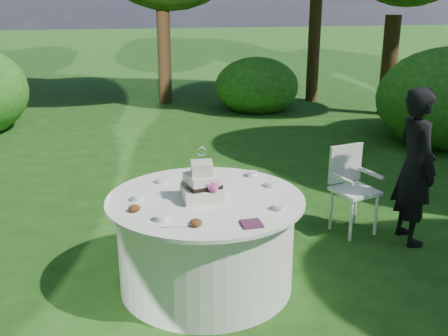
% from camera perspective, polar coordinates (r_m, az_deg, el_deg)
% --- Properties ---
extents(ground, '(80.00, 80.00, 0.00)m').
position_cam_1_polar(ground, '(4.45, -1.92, -12.47)').
color(ground, '#173B10').
rests_on(ground, ground).
extents(napkins, '(0.14, 0.14, 0.02)m').
position_cam_1_polar(napkins, '(3.63, 3.01, -6.09)').
color(napkins, '#4C203B').
rests_on(napkins, table).
extents(feather_plume, '(0.48, 0.07, 0.01)m').
position_cam_1_polar(feather_plume, '(3.64, -3.34, -6.03)').
color(feather_plume, white).
rests_on(feather_plume, table).
extents(guest, '(0.40, 0.58, 1.51)m').
position_cam_1_polar(guest, '(5.24, 20.11, 0.16)').
color(guest, black).
rests_on(guest, ground).
extents(table, '(1.56, 1.56, 0.77)m').
position_cam_1_polar(table, '(4.27, -1.98, -7.97)').
color(table, silver).
rests_on(table, ground).
extents(cake, '(0.30, 0.32, 0.42)m').
position_cam_1_polar(cake, '(4.05, -2.37, -1.87)').
color(cake, silver).
rests_on(cake, table).
extents(chair, '(0.47, 0.46, 0.87)m').
position_cam_1_polar(chair, '(5.38, 13.65, -1.47)').
color(chair, white).
rests_on(chair, ground).
extents(votives, '(1.20, 0.90, 0.04)m').
position_cam_1_polar(votives, '(4.17, -1.34, -2.65)').
color(votives, white).
rests_on(votives, table).
extents(petal_cups, '(0.48, 0.45, 0.05)m').
position_cam_1_polar(petal_cups, '(3.75, -6.53, -5.11)').
color(petal_cups, '#562D16').
rests_on(petal_cups, table).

